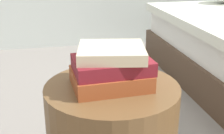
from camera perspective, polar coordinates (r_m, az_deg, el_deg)
book_rust at (r=1.04m, az=-0.30°, el=-2.24°), size 0.27×0.22×0.05m
book_maroon at (r=1.03m, az=-0.18°, el=0.44°), size 0.27×0.20×0.05m
book_cream at (r=1.02m, az=-0.04°, el=2.82°), size 0.25×0.23×0.04m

